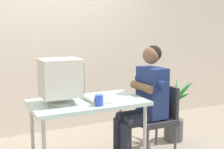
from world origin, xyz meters
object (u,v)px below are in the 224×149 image
keyboard (95,99)px  desk_mug (99,100)px  desk (88,106)px  office_chair (157,115)px  potted_plant (174,111)px  person_seated (145,98)px  crt_monitor (61,79)px

keyboard → desk_mug: desk_mug is taller
desk → office_chair: size_ratio=1.43×
desk → keyboard: keyboard is taller
keyboard → potted_plant: 1.34m
potted_plant → keyboard: bearing=-166.2°
desk → desk_mug: desk_mug is taller
office_chair → potted_plant: (0.43, 0.24, -0.06)m
person_seated → potted_plant: 0.71m
office_chair → crt_monitor: bearing=-177.8°
crt_monitor → keyboard: size_ratio=1.03×
desk → office_chair: bearing=2.9°
potted_plant → desk_mug: 1.45m
office_chair → person_seated: 0.29m
desk_mug → keyboard: bearing=78.1°
crt_monitor → office_chair: size_ratio=0.54×
keyboard → desk: bearing=160.7°
potted_plant → desk_mug: desk_mug is taller
office_chair → potted_plant: potted_plant is taller
desk → person_seated: size_ratio=0.90×
desk → office_chair: 0.92m
person_seated → desk_mug: person_seated is taller
person_seated → desk: bearing=-176.3°
office_chair → person_seated: (-0.18, -0.00, 0.23)m
crt_monitor → potted_plant: size_ratio=0.52×
desk_mug → desk: bearing=96.9°
desk → office_chair: office_chair is taller
person_seated → potted_plant: bearing=21.3°
desk → desk_mug: (0.03, -0.23, 0.11)m
desk → keyboard: size_ratio=2.71×
desk → crt_monitor: size_ratio=2.63×
keyboard → crt_monitor: bearing=175.6°
crt_monitor → desk_mug: crt_monitor is taller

